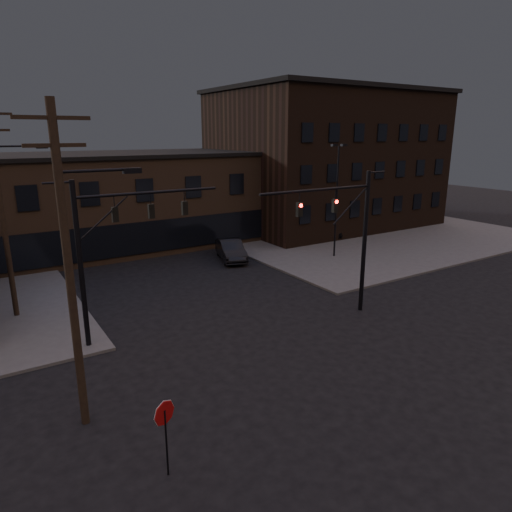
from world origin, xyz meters
The scene contains 14 objects.
ground centered at (0.00, 0.00, 0.00)m, with size 140.00×140.00×0.00m, color black.
sidewalk_ne centered at (22.00, 22.00, 0.07)m, with size 30.00×30.00×0.15m, color #474744.
building_row centered at (0.00, 28.00, 4.00)m, with size 40.00×12.00×8.00m, color brown.
building_right centered at (22.00, 26.00, 7.00)m, with size 22.00×16.00×14.00m, color black.
traffic_signal_near centered at (5.36, 4.50, 4.93)m, with size 7.12×0.24×8.00m.
traffic_signal_far centered at (-6.72, 8.00, 5.01)m, with size 7.12×0.24×8.00m.
stop_sign centered at (-8.00, -1.99, 1.84)m, with size 0.72×0.33×2.48m.
utility_pole_near centered at (-9.43, 2.00, 5.87)m, with size 3.70×0.28×11.00m.
utility_pole_mid centered at (-10.44, 14.00, 6.13)m, with size 3.70×0.28×11.50m.
lot_light_a centered at (13.00, 14.00, 5.51)m, with size 1.50×0.28×9.14m.
lot_light_b centered at (19.00, 19.00, 5.51)m, with size 1.50×0.28×9.14m.
parked_car_lot_a centered at (16.02, 19.39, 0.88)m, with size 1.73×4.31×1.47m, color black.
parked_car_lot_b centered at (15.89, 24.09, 0.81)m, with size 1.85×4.55×1.32m, color #ADACAF.
car_crossing centered at (5.50, 18.02, 0.82)m, with size 1.74×5.00×1.65m, color black.
Camera 1 is at (-11.98, -13.17, 9.96)m, focal length 32.00 mm.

